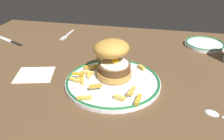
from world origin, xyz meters
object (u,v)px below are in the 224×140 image
(dinner_plate, at_px, (112,81))
(knife, at_px, (12,41))
(napkin, at_px, (35,74))
(spoon, at_px, (218,114))
(fork, at_px, (67,35))
(side_plate, at_px, (205,44))
(burger, at_px, (112,58))

(dinner_plate, height_order, knife, dinner_plate)
(dinner_plate, relative_size, knife, 1.72)
(knife, distance_m, napkin, 0.34)
(knife, distance_m, spoon, 0.86)
(fork, bearing_deg, napkin, -84.53)
(fork, xyz_separation_m, spoon, (0.59, -0.47, 0.00))
(napkin, bearing_deg, side_plate, 32.80)
(spoon, bearing_deg, fork, 141.53)
(dinner_plate, relative_size, napkin, 2.46)
(dinner_plate, distance_m, spoon, 0.31)
(dinner_plate, bearing_deg, spoon, -18.09)
(side_plate, relative_size, napkin, 1.38)
(fork, distance_m, spoon, 0.75)
(burger, xyz_separation_m, fork, (-0.29, 0.34, -0.07))
(napkin, bearing_deg, spoon, -9.55)
(spoon, bearing_deg, dinner_plate, 161.91)
(side_plate, relative_size, fork, 1.13)
(side_plate, height_order, spoon, side_plate)
(burger, relative_size, spoon, 1.13)
(knife, bearing_deg, burger, -23.35)
(knife, relative_size, spoon, 1.32)
(burger, distance_m, napkin, 0.27)
(dinner_plate, distance_m, burger, 0.07)
(fork, xyz_separation_m, knife, (-0.21, -0.13, 0.00))
(side_plate, relative_size, spoon, 1.28)
(spoon, xyz_separation_m, napkin, (-0.55, 0.09, -0.00))
(dinner_plate, xyz_separation_m, burger, (-0.01, 0.03, 0.07))
(side_plate, distance_m, napkin, 0.69)
(knife, bearing_deg, dinner_plate, -25.73)
(spoon, bearing_deg, burger, 157.56)
(dinner_plate, relative_size, burger, 2.01)
(spoon, distance_m, napkin, 0.56)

